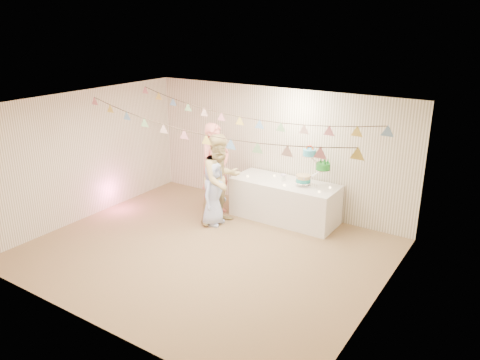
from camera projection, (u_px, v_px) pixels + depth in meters
The scene contains 25 objects.
floor at pixel (206, 251), 8.30m from camera, with size 6.00×6.00×0.00m, color olive.
ceiling at pixel (202, 106), 7.45m from camera, with size 6.00×6.00×0.00m, color silver.
back_wall at pixel (276, 149), 9.85m from camera, with size 6.00×6.00×0.00m, color white.
front_wall at pixel (84, 238), 5.90m from camera, with size 6.00×6.00×0.00m, color white.
left_wall at pixel (86, 155), 9.42m from camera, with size 5.00×5.00×0.00m, color white.
right_wall at pixel (381, 223), 6.32m from camera, with size 5.00×5.00×0.00m, color white.
table at pixel (285, 201), 9.51m from camera, with size 2.16×0.86×0.81m, color white.
cake_stand at pixel (312, 171), 9.03m from camera, with size 0.68×0.40×0.76m, color silver, non-canonical shape.
cake_bottom at pixel (303, 184), 9.16m from camera, with size 0.31×0.31×0.15m, color teal, non-canonical shape.
cake_middle at pixel (323, 172), 9.02m from camera, with size 0.27×0.27×0.22m, color #1C8326, non-canonical shape.
cake_top_tier at pixel (309, 158), 8.96m from camera, with size 0.25×0.25×0.19m, color #3DA4C1, non-canonical shape.
platter at pixel (256, 179), 9.69m from camera, with size 0.38×0.38×0.02m, color white.
posy at pixel (283, 180), 9.45m from camera, with size 0.13×0.13×0.15m, color white, non-canonical shape.
person_adult_a at pixel (215, 169), 9.64m from camera, with size 0.71×0.46×1.93m, color #E17D76.
person_adult_b at pixel (221, 180), 9.20m from camera, with size 0.89×0.69×1.83m, color tan.
person_child at pixel (213, 193), 9.21m from camera, with size 0.64×0.41×1.30m, color #B4C6FF.
bunting_back at pixel (240, 110), 8.40m from camera, with size 5.60×1.10×0.40m, color pink, non-canonical shape.
bunting_front at pixel (195, 125), 7.38m from camera, with size 5.60×0.90×0.36m, color #72A5E5, non-canonical shape.
tealight_0 at pixel (248, 176), 9.67m from camera, with size 0.04×0.04×0.03m, color #FFD88C.
tealight_1 at pixel (274, 176), 9.70m from camera, with size 0.04×0.04×0.03m, color #FFD88C.
tealight_2 at pixel (284, 185), 9.15m from camera, with size 0.04×0.04×0.03m, color #FFD88C.
tealight_3 at pixel (306, 181), 9.37m from camera, with size 0.04×0.04×0.03m, color #FFD88C.
tealight_4 at pixel (319, 192), 8.81m from camera, with size 0.04×0.04×0.03m, color #FFD88C.
tealight_5 at pixel (330, 187), 9.03m from camera, with size 0.04×0.04×0.03m, color #FFD88C.
tealight_6 at pixel (300, 184), 9.22m from camera, with size 0.04×0.04×0.03m, color #FFD88C.
Camera 1 is at (4.57, -5.88, 3.93)m, focal length 35.00 mm.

